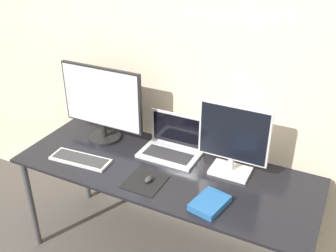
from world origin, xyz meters
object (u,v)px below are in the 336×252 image
at_px(laptop, 173,144).
at_px(mouse, 148,179).
at_px(monitor_right, 233,140).
at_px(book, 210,203).
at_px(keyboard, 80,159).
at_px(monitor_left, 102,103).

height_order(laptop, mouse, laptop).
relative_size(monitor_right, book, 1.90).
relative_size(laptop, mouse, 6.30).
bearing_deg(monitor_right, mouse, -141.47).
xyz_separation_m(keyboard, book, (0.88, -0.05, 0.01)).
bearing_deg(keyboard, mouse, -0.85).
relative_size(mouse, book, 0.26).
height_order(mouse, book, book).
bearing_deg(monitor_right, laptop, 173.48).
bearing_deg(monitor_right, book, -89.50).
height_order(monitor_left, laptop, monitor_left).
bearing_deg(book, keyboard, 177.07).
distance_m(mouse, book, 0.39).
bearing_deg(monitor_left, laptop, 5.36).
height_order(keyboard, book, book).
xyz_separation_m(monitor_right, keyboard, (-0.88, -0.30, -0.22)).
bearing_deg(monitor_left, keyboard, -85.68).
height_order(monitor_right, keyboard, monitor_right).
xyz_separation_m(laptop, book, (0.41, -0.39, -0.04)).
distance_m(monitor_left, keyboard, 0.40).
distance_m(keyboard, mouse, 0.49).
relative_size(laptop, book, 1.62).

